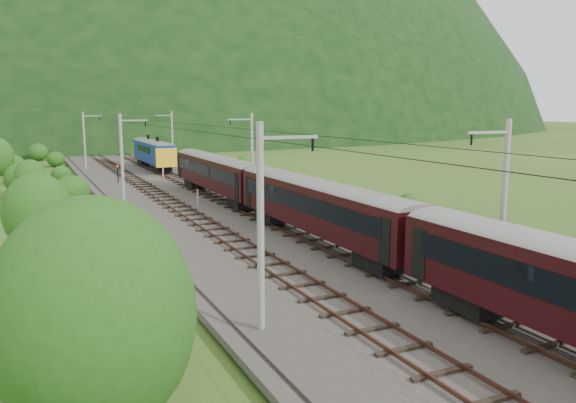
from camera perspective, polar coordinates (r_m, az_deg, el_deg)
name	(u,v)px	position (r m, az deg, el deg)	size (l,w,h in m)	color
ground	(392,312)	(25.38, 10.55, -10.95)	(600.00, 600.00, 0.00)	#2A4C17
railbed	(293,255)	(33.54, 0.49, -5.44)	(14.00, 220.00, 0.30)	#38332D
track_left	(255,256)	(32.54, -3.34, -5.53)	(2.40, 220.00, 0.27)	brown
track_right	(328,247)	(34.56, 4.08, -4.64)	(2.40, 220.00, 0.27)	brown
catenary_left	(123,157)	(51.96, -16.45, 4.36)	(2.54, 192.28, 8.00)	gray
catenary_right	(251,152)	(55.19, -3.76, 5.01)	(2.54, 192.28, 8.00)	gray
overhead_wires	(293,138)	(32.45, 0.50, 6.50)	(4.83, 198.00, 0.03)	black
mountain_main	(55,127)	(279.66, -22.62, 6.96)	(504.00, 360.00, 244.00)	black
train	(427,231)	(26.55, 13.89, -2.88)	(2.69, 127.53, 4.66)	black
hazard_post_near	(198,197)	(50.07, -9.15, 0.43)	(0.15, 0.15, 1.43)	red
hazard_post_far	(163,174)	(67.12, -12.57, 2.72)	(0.18, 0.18, 1.69)	red
signal	(118,173)	(67.33, -16.92, 2.83)	(0.22, 0.22, 1.98)	black
vegetation_left	(49,221)	(35.47, -23.09, -1.83)	(12.23, 146.09, 6.85)	#234F15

